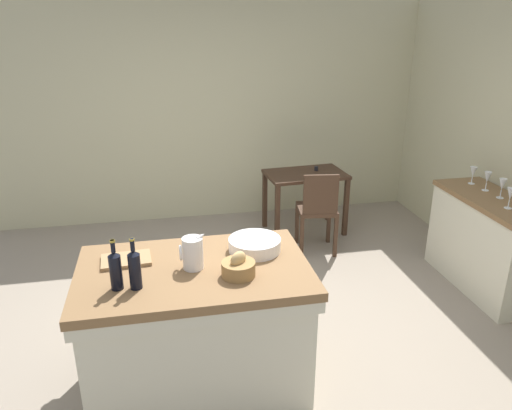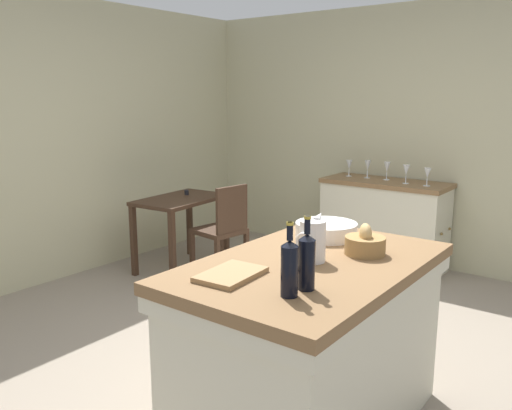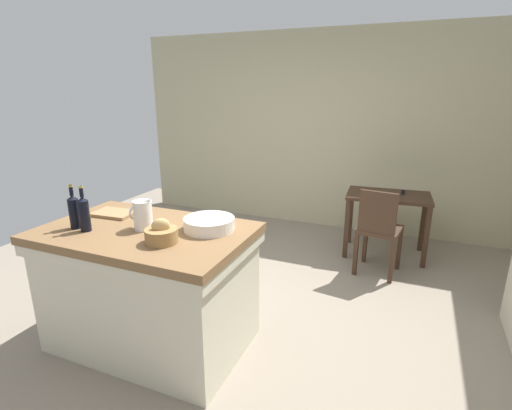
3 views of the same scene
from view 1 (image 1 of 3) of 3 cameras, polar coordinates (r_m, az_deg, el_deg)
The scene contains 16 objects.
ground_plane at distance 4.17m, azimuth -0.32°, elevation -14.12°, with size 6.76×6.76×0.00m, color gray.
wall_back at distance 6.08m, azimuth -5.13°, elevation 10.52°, with size 5.32×0.12×2.60m, color #B7B28E.
island_table at distance 3.38m, azimuth -6.90°, elevation -13.53°, with size 1.47×0.93×0.92m.
side_cabinet at distance 5.03m, azimuth 25.30°, elevation -4.06°, with size 0.52×1.25×0.88m.
writing_desk at distance 5.71m, azimuth 5.75°, elevation 2.62°, with size 0.94×0.63×0.77m.
wooden_chair at distance 5.22m, azimuth 7.19°, elevation -0.45°, with size 0.45×0.45×0.92m.
pitcher at distance 3.11m, azimuth -7.38°, elevation -5.52°, with size 0.17×0.13×0.25m.
wash_bowl at distance 3.33m, azimuth -0.16°, elevation -4.61°, with size 0.35×0.35×0.09m, color white.
bread_basket at distance 3.02m, azimuth -2.06°, elevation -7.26°, with size 0.21×0.21×0.16m.
cutting_board at distance 3.31m, azimuth -14.84°, elevation -6.18°, with size 0.31×0.21×0.02m, color #99754C.
wine_bottle_dark at distance 2.94m, azimuth -13.90°, elevation -7.15°, with size 0.07×0.07×0.32m.
wine_bottle_amber at distance 2.96m, azimuth -16.00°, elevation -7.20°, with size 0.07×0.07×0.31m.
wine_glass_left at distance 4.64m, azimuth 27.45°, elevation 1.09°, with size 0.07×0.07×0.18m.
wine_glass_middle at distance 4.88m, azimuth 26.69°, elevation 2.11°, with size 0.07×0.07×0.18m.
wine_glass_right at distance 5.04m, azimuth 25.28°, elevation 2.88°, with size 0.07×0.07×0.18m.
wine_glass_far_right at distance 5.19m, azimuth 23.90°, elevation 3.50°, with size 0.07×0.07×0.17m.
Camera 1 is at (-0.65, -3.35, 2.40)m, focal length 34.46 mm.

